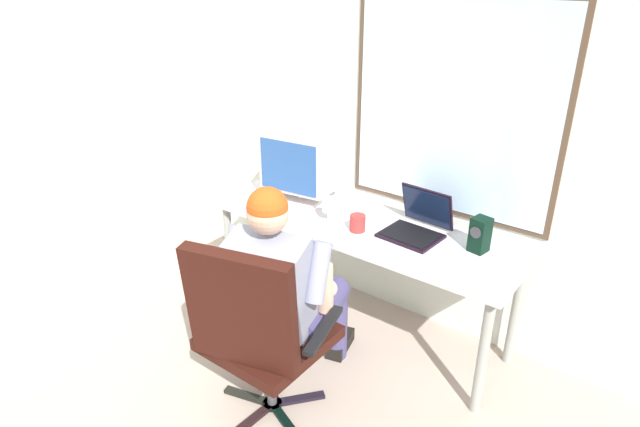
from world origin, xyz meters
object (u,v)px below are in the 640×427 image
(desk_speaker, at_px, (480,235))
(coffee_mug, at_px, (358,223))
(desk, at_px, (361,235))
(wine_glass, at_px, (328,206))
(person_seated, at_px, (284,286))
(crt_monitor, at_px, (300,162))
(office_chair, at_px, (256,328))
(laptop, at_px, (418,222))

(desk_speaker, relative_size, coffee_mug, 1.98)
(desk, relative_size, wine_glass, 12.97)
(desk, xyz_separation_m, person_seated, (-0.01, -0.68, -0.01))
(desk_speaker, xyz_separation_m, coffee_mug, (-0.63, -0.19, -0.05))
(wine_glass, bearing_deg, crt_monitor, 155.82)
(office_chair, bearing_deg, laptop, 76.09)
(desk, xyz_separation_m, wine_glass, (-0.17, -0.09, 0.17))
(laptop, bearing_deg, coffee_mug, -147.24)
(coffee_mug, bearing_deg, desk_speaker, 16.38)
(person_seated, bearing_deg, desk_speaker, 48.75)
(laptop, bearing_deg, office_chair, -103.91)
(crt_monitor, distance_m, desk_speaker, 1.17)
(wine_glass, bearing_deg, coffee_mug, -1.11)
(wine_glass, height_order, desk_speaker, desk_speaker)
(crt_monitor, bearing_deg, laptop, 2.45)
(wine_glass, distance_m, coffee_mug, 0.21)
(laptop, height_order, desk_speaker, laptop)
(coffee_mug, bearing_deg, person_seated, -94.21)
(laptop, relative_size, desk_speaker, 1.83)
(wine_glass, distance_m, desk_speaker, 0.86)
(office_chair, height_order, desk_speaker, office_chair)
(person_seated, height_order, crt_monitor, person_seated)
(crt_monitor, relative_size, coffee_mug, 4.80)
(crt_monitor, xyz_separation_m, laptop, (0.81, 0.03, -0.19))
(laptop, distance_m, coffee_mug, 0.34)
(office_chair, xyz_separation_m, crt_monitor, (-0.55, 1.01, 0.40))
(coffee_mug, bearing_deg, desk, 110.45)
(person_seated, xyz_separation_m, coffee_mug, (0.04, 0.59, 0.14))
(person_seated, bearing_deg, laptop, 67.02)
(crt_monitor, bearing_deg, person_seated, -56.52)
(desk, xyz_separation_m, coffee_mug, (0.03, -0.09, 0.12))
(desk, height_order, office_chair, office_chair)
(desk_speaker, bearing_deg, desk, -172.10)
(office_chair, relative_size, wine_glass, 7.10)
(coffee_mug, bearing_deg, crt_monitor, 164.44)
(desk, distance_m, desk_speaker, 0.70)
(desk, height_order, person_seated, person_seated)
(office_chair, distance_m, wine_glass, 0.93)
(desk, distance_m, laptop, 0.36)
(crt_monitor, xyz_separation_m, coffee_mug, (0.53, -0.15, -0.21))
(desk, height_order, coffee_mug, coffee_mug)
(person_seated, xyz_separation_m, desk_speaker, (0.68, 0.77, 0.18))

